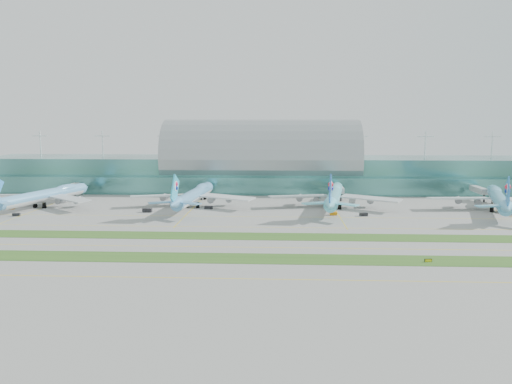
{
  "coord_description": "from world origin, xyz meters",
  "views": [
    {
      "loc": [
        10.78,
        -179.48,
        43.35
      ],
      "look_at": [
        0.0,
        55.0,
        9.0
      ],
      "focal_mm": 35.0,
      "sensor_mm": 36.0,
      "label": 1
    }
  ],
  "objects_px": {
    "airliner_d": "(498,198)",
    "taxiway_sign_east": "(428,260)",
    "airliner_a": "(45,195)",
    "airliner_b": "(194,194)",
    "airliner_c": "(334,195)",
    "terminal": "(261,167)"
  },
  "relations": [
    {
      "from": "airliner_c",
      "to": "taxiway_sign_east",
      "type": "distance_m",
      "value": 96.6
    },
    {
      "from": "airliner_a",
      "to": "airliner_c",
      "type": "height_order",
      "value": "airliner_c"
    },
    {
      "from": "airliner_c",
      "to": "airliner_a",
      "type": "bearing_deg",
      "value": -169.12
    },
    {
      "from": "airliner_a",
      "to": "taxiway_sign_east",
      "type": "xyz_separation_m",
      "value": [
        162.58,
        -90.69,
        -5.47
      ]
    },
    {
      "from": "airliner_b",
      "to": "airliner_a",
      "type": "bearing_deg",
      "value": -171.65
    },
    {
      "from": "airliner_c",
      "to": "airliner_d",
      "type": "bearing_deg",
      "value": 4.85
    },
    {
      "from": "airliner_b",
      "to": "taxiway_sign_east",
      "type": "relative_size",
      "value": 30.36
    },
    {
      "from": "airliner_a",
      "to": "airliner_c",
      "type": "xyz_separation_m",
      "value": [
        144.12,
        3.96,
        0.28
      ]
    },
    {
      "from": "airliner_c",
      "to": "taxiway_sign_east",
      "type": "height_order",
      "value": "airliner_c"
    },
    {
      "from": "airliner_d",
      "to": "airliner_a",
      "type": "bearing_deg",
      "value": -162.75
    },
    {
      "from": "airliner_a",
      "to": "airliner_d",
      "type": "distance_m",
      "value": 221.07
    },
    {
      "from": "airliner_b",
      "to": "taxiway_sign_east",
      "type": "height_order",
      "value": "airliner_b"
    },
    {
      "from": "airliner_c",
      "to": "taxiway_sign_east",
      "type": "bearing_deg",
      "value": -69.66
    },
    {
      "from": "airliner_d",
      "to": "taxiway_sign_east",
      "type": "bearing_deg",
      "value": -105.63
    },
    {
      "from": "airliner_b",
      "to": "airliner_d",
      "type": "xyz_separation_m",
      "value": [
        146.66,
        -5.88,
        0.12
      ]
    },
    {
      "from": "airliner_d",
      "to": "taxiway_sign_east",
      "type": "relative_size",
      "value": 30.13
    },
    {
      "from": "terminal",
      "to": "airliner_b",
      "type": "xyz_separation_m",
      "value": [
        -31.45,
        -63.51,
        -8.1
      ]
    },
    {
      "from": "airliner_a",
      "to": "airliner_b",
      "type": "xyz_separation_m",
      "value": [
        74.4,
        3.85,
        0.16
      ]
    },
    {
      "from": "airliner_b",
      "to": "airliner_c",
      "type": "xyz_separation_m",
      "value": [
        69.72,
        0.11,
        0.12
      ]
    },
    {
      "from": "terminal",
      "to": "airliner_c",
      "type": "xyz_separation_m",
      "value": [
        38.26,
        -63.41,
        -7.98
      ]
    },
    {
      "from": "taxiway_sign_east",
      "to": "airliner_b",
      "type": "bearing_deg",
      "value": 126.27
    },
    {
      "from": "airliner_b",
      "to": "airliner_c",
      "type": "height_order",
      "value": "airliner_c"
    }
  ]
}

